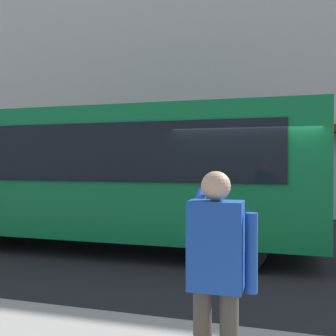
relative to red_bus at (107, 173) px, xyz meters
name	(u,v)px	position (x,y,z in m)	size (l,w,h in m)	color
ground_plane	(249,261)	(-3.12, 0.23, -1.68)	(60.00, 60.00, 0.00)	#232326
building_facade_far	(266,48)	(-3.13, -6.57, 4.30)	(28.00, 1.55, 12.00)	beige
red_bus	(107,173)	(0.00, 0.00, 0.00)	(9.05, 2.54, 3.08)	#0F7238
pedestrian_photographer	(216,266)	(-3.28, 5.09, -0.54)	(0.53, 0.52, 1.70)	#4C4238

